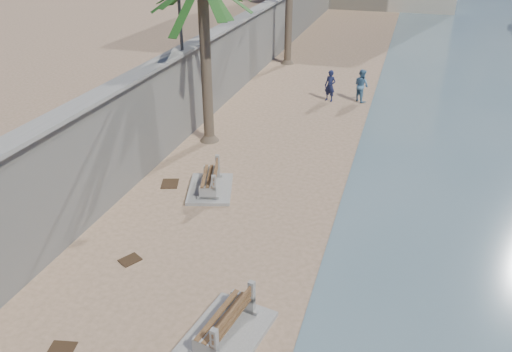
# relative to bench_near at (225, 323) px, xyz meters

# --- Properties ---
(seawall) EXTENTS (0.45, 70.00, 3.50)m
(seawall) POSITION_rel_bench_near_xyz_m (-5.67, 18.38, 1.34)
(seawall) COLOR gray
(seawall) RESTS_ON ground_plane
(wall_cap) EXTENTS (0.80, 70.00, 0.12)m
(wall_cap) POSITION_rel_bench_near_xyz_m (-5.67, 18.38, 3.14)
(wall_cap) COLOR gray
(wall_cap) RESTS_ON seawall
(bench_near) EXTENTS (1.88, 2.46, 0.94)m
(bench_near) POSITION_rel_bench_near_xyz_m (0.00, 0.00, 0.00)
(bench_near) COLOR gray
(bench_near) RESTS_ON ground_plane
(bench_far) EXTENTS (1.98, 2.43, 0.88)m
(bench_far) POSITION_rel_bench_near_xyz_m (-2.83, 6.11, -0.02)
(bench_far) COLOR gray
(bench_far) RESTS_ON ground_plane
(person_a) EXTENTS (0.74, 0.61, 1.78)m
(person_a) POSITION_rel_bench_near_xyz_m (-0.56, 16.56, 0.48)
(person_a) COLOR #161B3D
(person_a) RESTS_ON ground_plane
(person_b) EXTENTS (1.09, 1.08, 1.80)m
(person_b) POSITION_rel_bench_near_xyz_m (0.94, 16.97, 0.49)
(person_b) COLOR teal
(person_b) RESTS_ON ground_plane
(debris_b) EXTENTS (0.63, 0.55, 0.03)m
(debris_b) POSITION_rel_bench_near_xyz_m (-3.26, -1.39, -0.39)
(debris_b) COLOR #382616
(debris_b) RESTS_ON ground_plane
(debris_c) EXTENTS (0.77, 0.85, 0.03)m
(debris_c) POSITION_rel_bench_near_xyz_m (-4.34, 6.11, -0.39)
(debris_c) COLOR #382616
(debris_c) RESTS_ON ground_plane
(debris_d) EXTENTS (0.63, 0.67, 0.03)m
(debris_d) POSITION_rel_bench_near_xyz_m (-3.45, 1.84, -0.39)
(debris_d) COLOR #382616
(debris_d) RESTS_ON ground_plane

